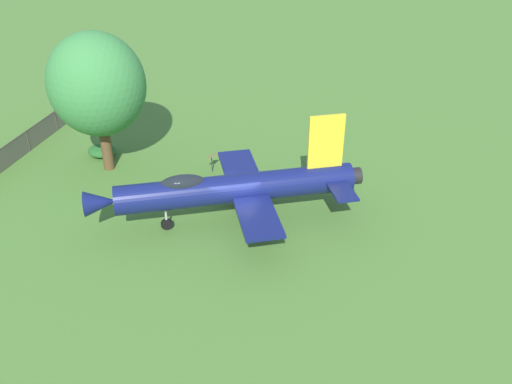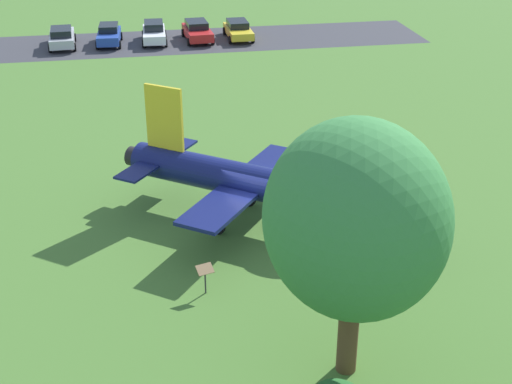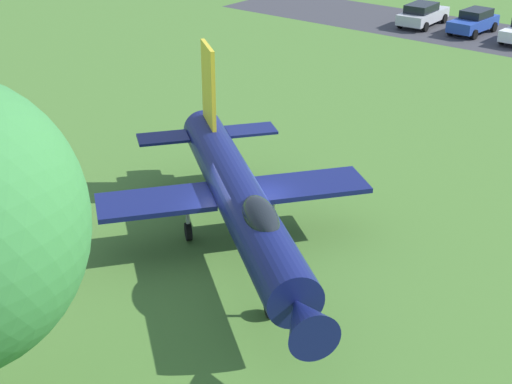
{
  "view_description": "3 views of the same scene",
  "coord_description": "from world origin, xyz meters",
  "views": [
    {
      "loc": [
        9.78,
        -21.96,
        16.4
      ],
      "look_at": [
        1.03,
        0.08,
        1.94
      ],
      "focal_mm": 39.54,
      "sensor_mm": 36.0,
      "label": 1
    },
    {
      "loc": [
        -23.34,
        13.71,
        14.91
      ],
      "look_at": [
        0.02,
        0.14,
        1.6
      ],
      "focal_mm": 50.83,
      "sensor_mm": 36.0,
      "label": 2
    },
    {
      "loc": [
        -19.18,
        -7.13,
        12.01
      ],
      "look_at": [
        -0.29,
        -0.66,
        2.35
      ],
      "focal_mm": 52.4,
      "sensor_mm": 36.0,
      "label": 3
    }
  ],
  "objects": [
    {
      "name": "ground_plane",
      "position": [
        0.0,
        0.0,
        0.0
      ],
      "size": [
        200.0,
        200.0,
        0.0
      ],
      "primitive_type": "plane",
      "color": "#47722D"
    },
    {
      "name": "parked_car_silver",
      "position": [
        32.78,
        -1.34,
        0.8
      ],
      "size": [
        4.96,
        3.15,
        1.54
      ],
      "rotation": [
        0.0,
        0.0,
        5.98
      ],
      "color": "#B2B5BA",
      "rests_on": "ground_plane"
    },
    {
      "name": "parked_car_white",
      "position": [
        30.51,
        -8.15,
        0.81
      ],
      "size": [
        4.8,
        3.3,
        1.59
      ],
      "rotation": [
        0.0,
        0.0,
        9.04
      ],
      "color": "silver",
      "rests_on": "ground_plane"
    },
    {
      "name": "parked_car_blue",
      "position": [
        31.71,
        -4.8,
        0.79
      ],
      "size": [
        4.48,
        3.19,
        1.54
      ],
      "rotation": [
        0.0,
        0.0,
        9.02
      ],
      "color": "#23429E",
      "rests_on": "ground_plane"
    },
    {
      "name": "info_plaque",
      "position": [
        -3.44,
        4.26,
        0.85
      ],
      "size": [
        0.43,
        0.62,
        1.14
      ],
      "color": "#333333",
      "rests_on": "ground_plane"
    },
    {
      "name": "shade_tree",
      "position": [
        -9.36,
        2.35,
        5.26
      ],
      "size": [
        5.52,
        5.19,
        8.22
      ],
      "color": "brown",
      "rests_on": "ground_plane"
    },
    {
      "name": "parked_car_red",
      "position": [
        29.32,
        -11.41,
        0.79
      ],
      "size": [
        4.89,
        3.12,
        1.52
      ],
      "rotation": [
        0.0,
        0.0,
        9.14
      ],
      "color": "red",
      "rests_on": "ground_plane"
    },
    {
      "name": "parked_car_yellow",
      "position": [
        28.19,
        -14.55,
        0.74
      ],
      "size": [
        4.84,
        3.19,
        1.41
      ],
      "rotation": [
        0.0,
        0.0,
        9.09
      ],
      "color": "gold",
      "rests_on": "ground_plane"
    },
    {
      "name": "display_jet",
      "position": [
        -0.28,
        -0.19,
        2.03
      ],
      "size": [
        12.51,
        9.7,
        5.51
      ],
      "rotation": [
        0.0,
        0.0,
        3.72
      ],
      "color": "#111951",
      "rests_on": "ground_plane"
    },
    {
      "name": "parking_strip",
      "position": [
        30.45,
        -8.05,
        0.0
      ],
      "size": [
        22.44,
        43.88,
        0.0
      ],
      "primitive_type": "cube",
      "rotation": [
        0.0,
        0.0,
        7.51
      ],
      "color": "#38383D",
      "rests_on": "ground_plane"
    }
  ]
}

